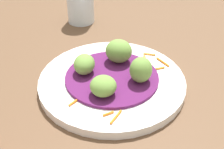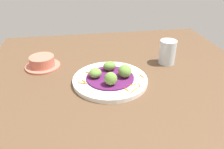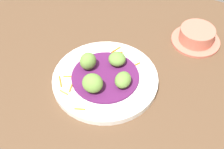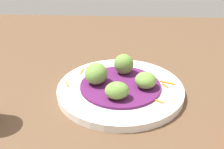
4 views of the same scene
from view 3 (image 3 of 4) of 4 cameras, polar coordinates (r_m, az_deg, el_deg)
name	(u,v)px [view 3 (image 3 of 4)]	position (r cm, az deg, el deg)	size (l,w,h in cm)	color
table_surface	(99,97)	(80.71, -2.34, -4.19)	(110.00, 110.00, 2.00)	brown
main_plate	(105,79)	(82.17, -1.24, -0.88)	(27.94, 27.94, 1.65)	white
cabbage_bed	(105,76)	(81.33, -1.25, -0.36)	(17.80, 17.80, 0.59)	#51194C
carrot_garnish	(87,76)	(81.78, -4.58, -0.29)	(24.80, 17.21, 0.40)	orange
guac_scoop_left	(123,80)	(77.81, 2.02, -0.99)	(4.01, 4.95, 3.60)	olive
guac_scoop_center	(117,59)	(82.95, 0.85, 2.89)	(4.64, 4.64, 3.42)	olive
guac_scoop_right	(88,61)	(81.64, -4.42, 2.47)	(4.55, 4.12, 4.78)	olive
guac_scoop_back	(93,83)	(76.52, -3.58, -1.59)	(4.98, 5.31, 4.66)	olive
terracotta_bowl	(196,36)	(95.69, 15.27, 6.77)	(14.44, 14.44, 4.81)	#C66B56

